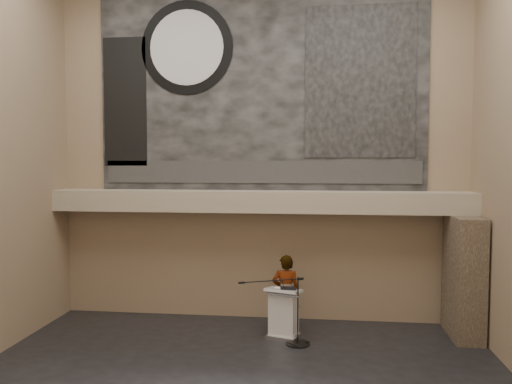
# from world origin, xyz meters

# --- Properties ---
(wall_back) EXTENTS (10.00, 0.02, 8.50)m
(wall_back) POSITION_xyz_m (0.00, 4.00, 4.25)
(wall_back) COLOR #8E745A
(wall_back) RESTS_ON floor
(wall_front) EXTENTS (10.00, 0.02, 8.50)m
(wall_front) POSITION_xyz_m (0.00, -4.00, 4.25)
(wall_front) COLOR #8E745A
(wall_front) RESTS_ON floor
(soffit) EXTENTS (10.00, 0.80, 0.50)m
(soffit) POSITION_xyz_m (0.00, 3.60, 2.95)
(soffit) COLOR #9F927B
(soffit) RESTS_ON wall_back
(sprinkler_left) EXTENTS (0.04, 0.04, 0.06)m
(sprinkler_left) POSITION_xyz_m (-1.60, 3.55, 2.67)
(sprinkler_left) COLOR #B2893D
(sprinkler_left) RESTS_ON soffit
(sprinkler_right) EXTENTS (0.04, 0.04, 0.06)m
(sprinkler_right) POSITION_xyz_m (1.90, 3.55, 2.67)
(sprinkler_right) COLOR #B2893D
(sprinkler_right) RESTS_ON soffit
(banner) EXTENTS (8.00, 0.05, 5.00)m
(banner) POSITION_xyz_m (0.00, 3.97, 5.70)
(banner) COLOR black
(banner) RESTS_ON wall_back
(banner_text_strip) EXTENTS (7.76, 0.02, 0.55)m
(banner_text_strip) POSITION_xyz_m (0.00, 3.93, 3.65)
(banner_text_strip) COLOR #2B2B2B
(banner_text_strip) RESTS_ON banner
(banner_clock_rim) EXTENTS (2.30, 0.02, 2.30)m
(banner_clock_rim) POSITION_xyz_m (-1.80, 3.93, 6.70)
(banner_clock_rim) COLOR black
(banner_clock_rim) RESTS_ON banner
(banner_clock_face) EXTENTS (1.84, 0.02, 1.84)m
(banner_clock_face) POSITION_xyz_m (-1.80, 3.91, 6.70)
(banner_clock_face) COLOR silver
(banner_clock_face) RESTS_ON banner
(banner_building_print) EXTENTS (2.60, 0.02, 3.60)m
(banner_building_print) POSITION_xyz_m (2.40, 3.93, 5.80)
(banner_building_print) COLOR black
(banner_building_print) RESTS_ON banner
(banner_brick_print) EXTENTS (1.10, 0.02, 3.20)m
(banner_brick_print) POSITION_xyz_m (-3.40, 3.93, 5.40)
(banner_brick_print) COLOR black
(banner_brick_print) RESTS_ON banner
(stone_pier) EXTENTS (0.60, 1.40, 2.70)m
(stone_pier) POSITION_xyz_m (4.65, 3.15, 1.35)
(stone_pier) COLOR #413528
(stone_pier) RESTS_ON floor
(lectern) EXTENTS (0.87, 0.73, 1.14)m
(lectern) POSITION_xyz_m (0.68, 2.61, 0.55)
(lectern) COLOR silver
(lectern) RESTS_ON floor
(binder) EXTENTS (0.37, 0.31, 0.04)m
(binder) POSITION_xyz_m (0.79, 2.57, 1.12)
(binder) COLOR black
(binder) RESTS_ON lectern
(papers) EXTENTS (0.26, 0.33, 0.00)m
(papers) POSITION_xyz_m (0.58, 2.61, 1.10)
(papers) COLOR white
(papers) RESTS_ON lectern
(speaker_person) EXTENTS (0.66, 0.45, 1.77)m
(speaker_person) POSITION_xyz_m (0.71, 3.06, 0.89)
(speaker_person) COLOR silver
(speaker_person) RESTS_ON floor
(mic_stand) EXTENTS (1.47, 0.75, 1.45)m
(mic_stand) POSITION_xyz_m (0.96, 2.23, 0.22)
(mic_stand) COLOR black
(mic_stand) RESTS_ON floor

